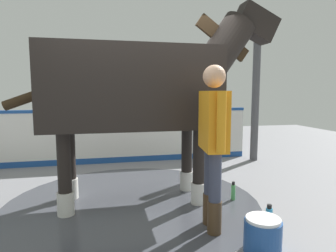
{
  "coord_description": "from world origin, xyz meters",
  "views": [
    {
      "loc": [
        -0.4,
        -3.75,
        1.48
      ],
      "look_at": [
        0.29,
        -0.39,
        1.08
      ],
      "focal_mm": 31.05,
      "sensor_mm": 36.0,
      "label": 1
    }
  ],
  "objects_px": {
    "horse": "(141,88)",
    "wash_bucket": "(263,235)",
    "bottle_spray": "(233,191)",
    "handler": "(213,135)",
    "bottle_shampoo": "(269,216)"
  },
  "relations": [
    {
      "from": "wash_bucket",
      "to": "bottle_spray",
      "type": "bearing_deg",
      "value": 77.49
    },
    {
      "from": "bottle_shampoo",
      "to": "bottle_spray",
      "type": "xyz_separation_m",
      "value": [
        -0.06,
        0.82,
        0.01
      ]
    },
    {
      "from": "wash_bucket",
      "to": "bottle_shampoo",
      "type": "relative_size",
      "value": 1.41
    },
    {
      "from": "wash_bucket",
      "to": "bottle_shampoo",
      "type": "distance_m",
      "value": 0.58
    },
    {
      "from": "horse",
      "to": "bottle_shampoo",
      "type": "xyz_separation_m",
      "value": [
        1.29,
        -1.05,
        -1.42
      ]
    },
    {
      "from": "horse",
      "to": "handler",
      "type": "bearing_deg",
      "value": -57.56
    },
    {
      "from": "horse",
      "to": "wash_bucket",
      "type": "xyz_separation_m",
      "value": [
        0.95,
        -1.52,
        -1.37
      ]
    },
    {
      "from": "horse",
      "to": "bottle_spray",
      "type": "distance_m",
      "value": 1.89
    },
    {
      "from": "handler",
      "to": "bottle_shampoo",
      "type": "xyz_separation_m",
      "value": [
        0.65,
        -0.07,
        -0.91
      ]
    },
    {
      "from": "horse",
      "to": "handler",
      "type": "xyz_separation_m",
      "value": [
        0.65,
        -0.98,
        -0.5
      ]
    },
    {
      "from": "handler",
      "to": "bottle_spray",
      "type": "relative_size",
      "value": 6.87
    },
    {
      "from": "wash_bucket",
      "to": "bottle_spray",
      "type": "height_order",
      "value": "wash_bucket"
    },
    {
      "from": "bottle_shampoo",
      "to": "bottle_spray",
      "type": "height_order",
      "value": "bottle_spray"
    },
    {
      "from": "horse",
      "to": "wash_bucket",
      "type": "bearing_deg",
      "value": -59.04
    },
    {
      "from": "horse",
      "to": "bottle_spray",
      "type": "relative_size",
      "value": 14.15
    }
  ]
}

